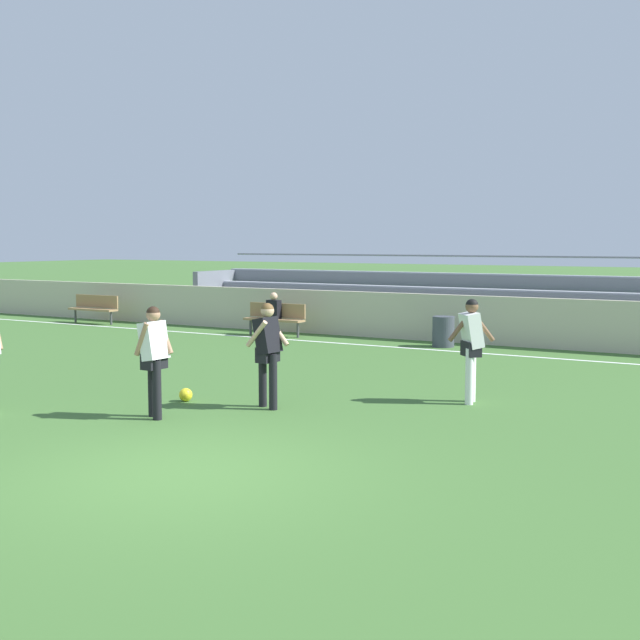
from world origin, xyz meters
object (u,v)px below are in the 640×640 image
(bleacher_stand, at_px, (590,305))
(soccer_ball, at_px, (186,395))
(spectator_seated, at_px, (273,311))
(bench_far_left, at_px, (275,316))
(bench_near_wall_gap, at_px, (95,306))
(player_white_wide_right, at_px, (471,341))
(trash_bin, at_px, (443,332))
(player_dark_overlapping, at_px, (268,346))
(player_white_deep_cover, at_px, (154,352))

(bleacher_stand, height_order, soccer_ball, bleacher_stand)
(bleacher_stand, height_order, spectator_seated, bleacher_stand)
(bench_far_left, distance_m, bench_near_wall_gap, 6.88)
(bench_far_left, xyz_separation_m, spectator_seated, (0.00, -0.12, 0.16))
(player_white_wide_right, xyz_separation_m, soccer_ball, (-4.08, -2.20, -0.90))
(bleacher_stand, relative_size, player_white_wide_right, 14.62)
(spectator_seated, xyz_separation_m, soccer_ball, (3.77, -8.39, -0.59))
(trash_bin, relative_size, spectator_seated, 0.63)
(soccer_ball, bearing_deg, player_dark_overlapping, 8.86)
(trash_bin, height_order, player_dark_overlapping, player_dark_overlapping)
(player_dark_overlapping, bearing_deg, soccer_ball, -171.14)
(player_white_deep_cover, relative_size, player_white_wide_right, 0.98)
(player_dark_overlapping, bearing_deg, trash_bin, 92.19)
(trash_bin, bearing_deg, soccer_ball, -97.57)
(spectator_seated, xyz_separation_m, player_white_deep_cover, (4.18, -9.60, 0.29))
(bench_near_wall_gap, bearing_deg, player_white_wide_right, -23.20)
(bleacher_stand, height_order, bench_near_wall_gap, bleacher_stand)
(spectator_seated, height_order, soccer_ball, spectator_seated)
(trash_bin, relative_size, player_white_wide_right, 0.45)
(bench_far_left, bearing_deg, player_white_deep_cover, -66.73)
(bleacher_stand, height_order, player_white_wide_right, bleacher_stand)
(bleacher_stand, bearing_deg, bench_near_wall_gap, -167.01)
(trash_bin, xyz_separation_m, soccer_ball, (-1.14, -8.59, -0.27))
(bench_near_wall_gap, xyz_separation_m, player_white_deep_cover, (11.05, -9.71, 0.44))
(bleacher_stand, distance_m, bench_far_left, 8.46)
(player_white_wide_right, bearing_deg, bench_far_left, 141.21)
(spectator_seated, bearing_deg, player_dark_overlapping, -57.35)
(bench_far_left, height_order, bench_near_wall_gap, same)
(bench_near_wall_gap, xyz_separation_m, trash_bin, (11.79, 0.08, -0.17))
(bench_near_wall_gap, distance_m, player_white_wide_right, 16.03)
(trash_bin, distance_m, spectator_seated, 4.93)
(spectator_seated, xyz_separation_m, player_white_wide_right, (7.85, -6.20, 0.31))
(bleacher_stand, bearing_deg, player_white_wide_right, -89.39)
(trash_bin, bearing_deg, bench_near_wall_gap, -179.60)
(bench_near_wall_gap, xyz_separation_m, soccer_ball, (10.65, -8.51, -0.44))
(spectator_seated, bearing_deg, bleacher_stand, 24.25)
(trash_bin, height_order, player_white_deep_cover, player_white_deep_cover)
(player_white_deep_cover, relative_size, player_dark_overlapping, 1.00)
(player_dark_overlapping, relative_size, player_white_wide_right, 0.98)
(bench_far_left, bearing_deg, bleacher_stand, 23.53)
(bleacher_stand, distance_m, soccer_ball, 12.56)
(bench_far_left, bearing_deg, bench_near_wall_gap, 180.00)
(player_white_deep_cover, xyz_separation_m, player_white_wide_right, (3.68, 3.40, 0.02))
(bench_near_wall_gap, relative_size, trash_bin, 2.37)
(bench_far_left, bearing_deg, trash_bin, 0.96)
(bleacher_stand, relative_size, bench_far_left, 13.75)
(bench_far_left, bearing_deg, soccer_ball, -66.10)
(player_white_wide_right, bearing_deg, soccer_ball, -151.72)
(soccer_ball, bearing_deg, bench_far_left, 113.90)
(player_white_deep_cover, distance_m, soccer_ball, 1.55)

